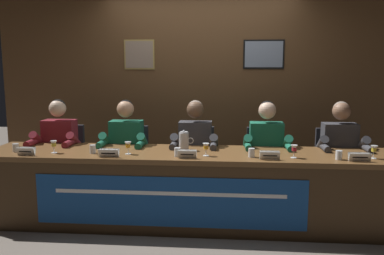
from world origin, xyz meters
The scene contains 29 objects.
ground_plane centered at (0.00, 0.00, 0.00)m, with size 12.00×12.00×0.00m, color #70665B.
wall_back_panelled centered at (0.00, 1.40, 1.30)m, with size 5.40×0.14×2.60m.
conference_table centered at (-0.01, -0.12, 0.52)m, with size 4.20×0.75×0.75m.
chair_far_left centered at (-1.56, 0.56, 0.44)m, with size 0.44×0.44×0.90m.
panelist_far_left centered at (-1.56, 0.36, 0.72)m, with size 0.51×0.48×1.23m.
nameplate_far_left centered at (-1.59, -0.28, 0.79)m, with size 0.17×0.06×0.08m.
juice_glass_far_left centered at (-1.37, -0.16, 0.83)m, with size 0.06×0.06×0.12m.
water_cup_far_left centered at (-1.77, -0.15, 0.79)m, with size 0.06×0.06×0.08m.
chair_left centered at (-0.78, 0.56, 0.44)m, with size 0.44×0.44×0.90m.
panelist_left centered at (-0.78, 0.36, 0.72)m, with size 0.51×0.48×1.23m.
nameplate_left centered at (-0.77, -0.29, 0.79)m, with size 0.19×0.06×0.08m.
juice_glass_left centered at (-0.62, -0.15, 0.83)m, with size 0.06×0.06×0.12m.
water_cup_left centered at (-0.97, -0.14, 0.79)m, with size 0.06×0.06×0.08m.
chair_center centered at (0.00, 0.56, 0.44)m, with size 0.44×0.44×0.90m.
panelist_center centered at (0.00, 0.36, 0.72)m, with size 0.51×0.48×1.23m.
nameplate_center centered at (-0.02, -0.27, 0.79)m, with size 0.17×0.06×0.08m.
juice_glass_center centered at (0.15, -0.16, 0.83)m, with size 0.06×0.06×0.12m.
water_cup_center centered at (-0.12, -0.21, 0.79)m, with size 0.06×0.06×0.08m.
chair_right centered at (0.78, 0.56, 0.44)m, with size 0.44×0.44×0.90m.
panelist_right centered at (0.78, 0.36, 0.72)m, with size 0.51×0.48×1.23m.
nameplate_right centered at (0.74, -0.26, 0.79)m, with size 0.18×0.06×0.08m.
juice_glass_right centered at (0.98, -0.17, 0.83)m, with size 0.06×0.06×0.12m.
water_cup_right centered at (0.58, -0.17, 0.79)m, with size 0.06×0.06×0.08m.
chair_far_right centered at (1.56, 0.56, 0.44)m, with size 0.44×0.44×0.90m.
panelist_far_right centered at (1.56, 0.36, 0.72)m, with size 0.51×0.48×1.23m.
nameplate_far_right centered at (1.55, -0.26, 0.79)m, with size 0.19×0.06×0.08m.
juice_glass_far_right centered at (1.72, -0.14, 0.83)m, with size 0.06×0.06×0.12m.
water_cup_far_right centered at (1.38, -0.21, 0.79)m, with size 0.06×0.06×0.08m.
water_pitcher_central centered at (-0.09, 0.08, 0.84)m, with size 0.15×0.10×0.21m.
Camera 1 is at (0.33, -3.91, 1.62)m, focal length 37.29 mm.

